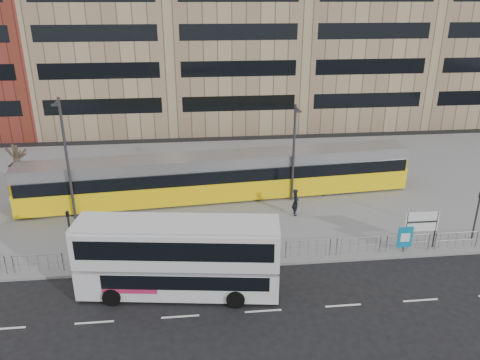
{
  "coord_description": "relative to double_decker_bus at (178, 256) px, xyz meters",
  "views": [
    {
      "loc": [
        -1.12,
        -22.49,
        14.3
      ],
      "look_at": [
        1.95,
        6.0,
        2.9
      ],
      "focal_mm": 35.0,
      "sensor_mm": 36.0,
      "label": 1
    }
  ],
  "objects": [
    {
      "name": "road_markings",
      "position": [
        3.03,
        -2.0,
        -2.16
      ],
      "size": [
        62.0,
        0.12,
        0.01
      ],
      "primitive_type": "cube",
      "color": "white",
      "rests_on": "ground"
    },
    {
      "name": "ad_panel",
      "position": [
        13.05,
        2.4,
        -1.05
      ],
      "size": [
        0.88,
        0.08,
        1.64
      ],
      "rotation": [
        0.0,
        0.0,
        -0.01
      ],
      "color": "#2D2D30",
      "rests_on": "plaza"
    },
    {
      "name": "pedestrian",
      "position": [
        7.79,
        8.02,
        -1.06
      ],
      "size": [
        0.47,
        0.7,
        1.91
      ],
      "primitive_type": "imported",
      "rotation": [
        0.0,
        0.0,
        1.55
      ],
      "color": "black",
      "rests_on": "plaza"
    },
    {
      "name": "station_sign",
      "position": [
        14.15,
        2.8,
        -0.39
      ],
      "size": [
        2.04,
        0.12,
        2.35
      ],
      "rotation": [
        0.0,
        0.0,
        -0.01
      ],
      "color": "#2D2D30",
      "rests_on": "plaza"
    },
    {
      "name": "traffic_light_east",
      "position": [
        18.01,
        3.51,
        -0.04
      ],
      "size": [
        0.19,
        0.22,
        3.1
      ],
      "rotation": [
        0.0,
        0.0,
        -0.13
      ],
      "color": "#2D2D30",
      "rests_on": "plaza"
    },
    {
      "name": "pedestrian_barrier",
      "position": [
        4.03,
        2.5,
        -1.18
      ],
      "size": [
        32.07,
        0.07,
        1.1
      ],
      "color": "#9A9DA2",
      "rests_on": "plaza"
    },
    {
      "name": "ground",
      "position": [
        2.03,
        2.0,
        -2.17
      ],
      "size": [
        120.0,
        120.0,
        0.0
      ],
      "primitive_type": "plane",
      "color": "black",
      "rests_on": "ground"
    },
    {
      "name": "traffic_light_west",
      "position": [
        -6.05,
        3.52,
        -0.04
      ],
      "size": [
        0.17,
        0.2,
        3.1
      ],
      "rotation": [
        0.0,
        0.0,
        -0.01
      ],
      "color": "#2D2D30",
      "rests_on": "plaza"
    },
    {
      "name": "double_decker_bus",
      "position": [
        0.0,
        0.0,
        0.0
      ],
      "size": [
        10.24,
        3.66,
        4.01
      ],
      "rotation": [
        0.0,
        0.0,
        -0.14
      ],
      "color": "silver",
      "rests_on": "ground"
    },
    {
      "name": "lamp_post_west",
      "position": [
        -7.16,
        9.03,
        2.5
      ],
      "size": [
        0.45,
        1.04,
        8.28
      ],
      "color": "#2D2D30",
      "rests_on": "plaza"
    },
    {
      "name": "plaza",
      "position": [
        2.03,
        14.0,
        -2.09
      ],
      "size": [
        64.0,
        24.0,
        0.15
      ],
      "primitive_type": "cube",
      "color": "gray",
      "rests_on": "ground"
    },
    {
      "name": "lamp_post_east",
      "position": [
        8.08,
        10.47,
        1.92
      ],
      "size": [
        0.45,
        1.04,
        7.15
      ],
      "color": "#2D2D30",
      "rests_on": "plaza"
    },
    {
      "name": "kerb",
      "position": [
        2.03,
        2.05,
        -2.09
      ],
      "size": [
        64.0,
        0.25,
        0.17
      ],
      "primitive_type": "cube",
      "color": "gray",
      "rests_on": "ground"
    },
    {
      "name": "bare_tree",
      "position": [
        -11.25,
        11.7,
        2.69
      ],
      "size": [
        3.78,
        3.78,
        6.45
      ],
      "color": "#30241B",
      "rests_on": "plaza"
    },
    {
      "name": "tram",
      "position": [
        2.92,
        11.55,
        -0.33
      ],
      "size": [
        28.62,
        5.06,
        3.36
      ],
      "rotation": [
        0.0,
        0.0,
        0.08
      ],
      "color": "yellow",
      "rests_on": "plaza"
    },
    {
      "name": "building_row",
      "position": [
        3.57,
        36.27,
        10.75
      ],
      "size": [
        70.4,
        18.4,
        31.2
      ],
      "color": "maroon",
      "rests_on": "ground"
    }
  ]
}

